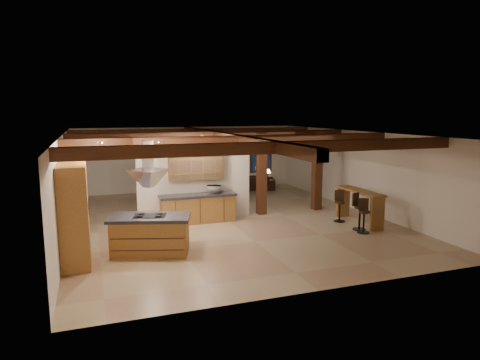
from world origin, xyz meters
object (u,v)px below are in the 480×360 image
Objects in this scene: kitchen_island at (150,234)px; sofa at (250,182)px; bar_counter at (359,201)px; dining_table at (201,195)px.

kitchen_island is 0.97× the size of sofa.
sofa is 1.11× the size of bar_counter.
sofa is at bearing 53.78° from kitchen_island.
dining_table is 3.69m from sofa.
bar_counter reaches higher than sofa.
bar_counter is at bearing 117.72° from sofa.
kitchen_island is 6.84m from bar_counter.
dining_table is 0.84× the size of sofa.
kitchen_island reaches higher than dining_table.
bar_counter reaches higher than kitchen_island.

